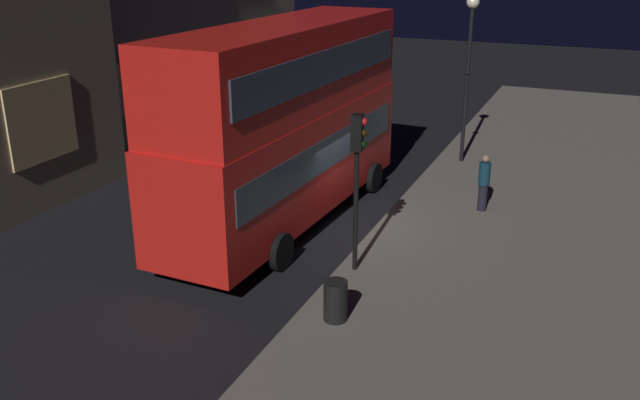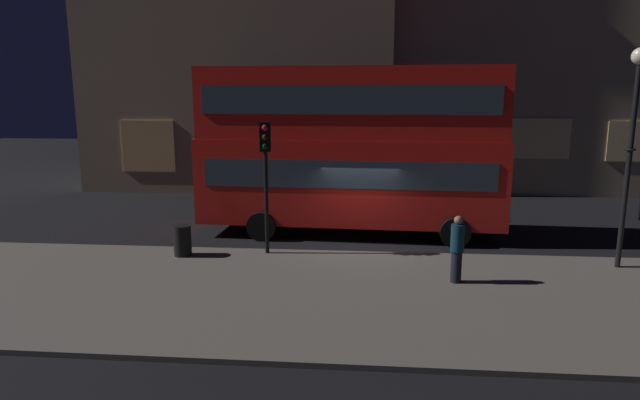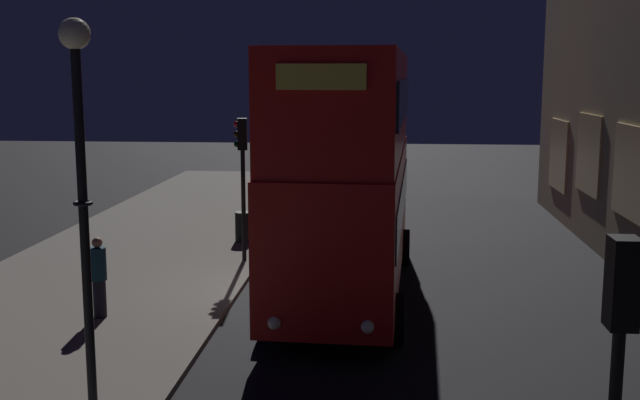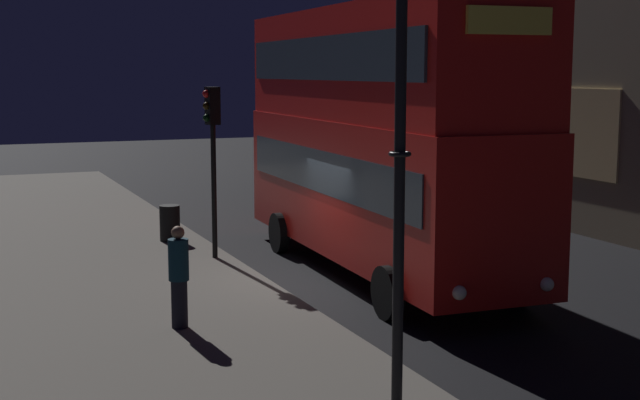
{
  "view_description": "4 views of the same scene",
  "coord_description": "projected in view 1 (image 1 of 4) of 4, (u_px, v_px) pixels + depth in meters",
  "views": [
    {
      "loc": [
        -17.24,
        -6.65,
        7.77
      ],
      "look_at": [
        -2.14,
        -0.21,
        1.56
      ],
      "focal_mm": 38.81,
      "sensor_mm": 36.0,
      "label": 1
    },
    {
      "loc": [
        0.2,
        -16.84,
        4.82
      ],
      "look_at": [
        -1.34,
        0.94,
        1.31
      ],
      "focal_mm": 30.32,
      "sensor_mm": 36.0,
      "label": 2
    },
    {
      "loc": [
        17.85,
        2.45,
        5.24
      ],
      "look_at": [
        -2.75,
        0.7,
        1.83
      ],
      "focal_mm": 43.48,
      "sensor_mm": 36.0,
      "label": 3
    },
    {
      "loc": [
        16.71,
        -6.97,
        4.36
      ],
      "look_at": [
        -0.73,
        0.39,
        1.63
      ],
      "focal_mm": 49.89,
      "sensor_mm": 36.0,
      "label": 4
    }
  ],
  "objects": [
    {
      "name": "traffic_light_far_side",
      "position": [
        334.0,
        63.0,
        30.07
      ],
      "size": [
        0.32,
        0.36,
        3.77
      ],
      "rotation": [
        0.0,
        0.0,
        3.15
      ],
      "color": "black",
      "rests_on": "ground"
    },
    {
      "name": "pedestrian",
      "position": [
        484.0,
        182.0,
        20.52
      ],
      "size": [
        0.34,
        0.34,
        1.72
      ],
      "rotation": [
        0.0,
        0.0,
        4.79
      ],
      "color": "black",
      "rests_on": "sidewalk_slab"
    },
    {
      "name": "traffic_light_near_kerb",
      "position": [
        357.0,
        160.0,
        16.12
      ],
      "size": [
        0.35,
        0.38,
        3.91
      ],
      "rotation": [
        0.0,
        0.0,
        0.14
      ],
      "color": "black",
      "rests_on": "sidewalk_slab"
    },
    {
      "name": "litter_bin",
      "position": [
        335.0,
        301.0,
        14.68
      ],
      "size": [
        0.51,
        0.51,
        0.91
      ],
      "primitive_type": "cylinder",
      "color": "black",
      "rests_on": "sidewalk_slab"
    },
    {
      "name": "ground_plane",
      "position": [
        342.0,
        225.0,
        20.02
      ],
      "size": [
        80.0,
        80.0,
        0.0
      ],
      "primitive_type": "plane",
      "color": "black"
    },
    {
      "name": "double_decker_bus",
      "position": [
        286.0,
        117.0,
        19.17
      ],
      "size": [
        10.49,
        3.22,
        5.69
      ],
      "rotation": [
        0.0,
        0.0,
        -0.04
      ],
      "color": "red",
      "rests_on": "ground"
    },
    {
      "name": "sidewalk_slab",
      "position": [
        500.0,
        249.0,
        18.34
      ],
      "size": [
        44.0,
        7.06,
        0.12
      ],
      "primitive_type": "cube",
      "color": "#5B564F",
      "rests_on": "ground"
    },
    {
      "name": "street_lamp",
      "position": [
        469.0,
        50.0,
        24.02
      ],
      "size": [
        0.45,
        0.45,
        5.88
      ],
      "color": "black",
      "rests_on": "sidewalk_slab"
    }
  ]
}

